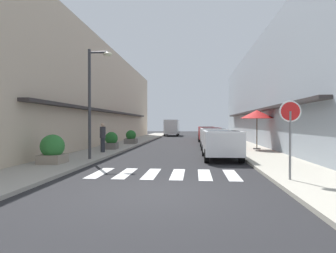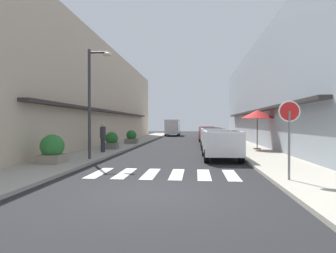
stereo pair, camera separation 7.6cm
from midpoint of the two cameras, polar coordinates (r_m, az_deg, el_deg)
The scene contains 18 objects.
ground_plane at distance 23.02m, azimuth 2.88°, elevation -3.92°, with size 86.48×86.48×0.00m, color #232326.
sidewalk_left at distance 23.73m, azimuth -8.78°, elevation -3.65°, with size 2.66×55.03×0.12m, color #9E998E.
sidewalk_right at distance 23.29m, azimuth 14.76°, elevation -3.74°, with size 2.66×55.03×0.12m, color #ADA899.
building_row_left at distance 25.90m, azimuth -16.52°, elevation 5.85°, with size 5.50×37.38×8.39m.
building_row_right at distance 25.17m, azimuth 23.12°, elevation 6.24°, with size 5.50×37.38×8.62m.
crosswalk at distance 10.21m, azimuth -0.64°, elevation -9.61°, with size 5.20×2.20×0.01m.
parked_car_near at distance 14.48m, azimuth 10.83°, elevation -2.96°, with size 1.84×4.02×1.47m.
parked_car_mid at distance 20.49m, azimuth 9.30°, elevation -1.90°, with size 1.82×4.48×1.47m.
parked_car_far at distance 26.41m, azimuth 8.47°, elevation -1.34°, with size 1.95×4.40×1.47m.
parked_car_distant at distance 33.19m, azimuth 7.89°, elevation -0.95°, with size 1.88×4.07×1.47m.
delivery_van at distance 41.73m, azimuth 1.01°, elevation 0.04°, with size 2.04×5.41×2.37m.
round_street_sign at distance 9.23m, azimuth 23.59°, elevation 1.35°, with size 0.65×0.07×2.39m.
street_lamp at distance 14.05m, azimuth -14.78°, elevation 6.81°, with size 1.19×0.28×5.26m.
cafe_umbrella at distance 19.48m, azimuth 17.75°, elevation 2.35°, with size 2.18×2.18×2.59m.
planter_corner at distance 13.05m, azimuth -22.26°, elevation -4.33°, with size 1.01×1.01×1.23m.
planter_midblock at distance 19.07m, azimuth -11.26°, elevation -2.82°, with size 0.85×0.85×1.14m.
planter_far at distance 24.02m, azimuth -7.35°, elevation -2.23°, with size 1.00×1.00×1.14m.
pedestrian_walking_near at distance 17.11m, azimuth -12.95°, elevation -2.03°, with size 0.34×0.34×1.73m.
Camera 2 is at (1.13, -7.20, 1.82)m, focal length 30.06 mm.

